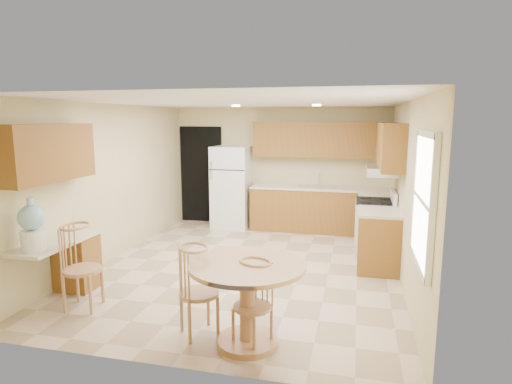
% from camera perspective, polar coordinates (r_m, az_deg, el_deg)
% --- Properties ---
extents(floor, '(5.50, 5.50, 0.00)m').
position_cam_1_polar(floor, '(6.68, -1.24, -10.04)').
color(floor, '#CDB295').
rests_on(floor, ground).
extents(ceiling, '(4.50, 5.50, 0.02)m').
position_cam_1_polar(ceiling, '(6.30, -1.33, 11.90)').
color(ceiling, white).
rests_on(ceiling, wall_back).
extents(wall_back, '(4.50, 0.02, 2.50)m').
position_cam_1_polar(wall_back, '(9.04, 3.15, 3.28)').
color(wall_back, beige).
rests_on(wall_back, floor).
extents(wall_front, '(4.50, 0.02, 2.50)m').
position_cam_1_polar(wall_front, '(3.83, -11.82, -5.74)').
color(wall_front, beige).
rests_on(wall_front, floor).
extents(wall_left, '(0.02, 5.50, 2.50)m').
position_cam_1_polar(wall_left, '(7.27, -18.71, 1.22)').
color(wall_left, beige).
rests_on(wall_left, floor).
extents(wall_right, '(0.02, 5.50, 2.50)m').
position_cam_1_polar(wall_right, '(6.20, 19.26, -0.20)').
color(wall_right, beige).
rests_on(wall_right, floor).
extents(doorway, '(0.90, 0.02, 2.10)m').
position_cam_1_polar(doorway, '(9.51, -7.31, 2.32)').
color(doorway, black).
rests_on(doorway, floor).
extents(base_cab_back, '(2.75, 0.60, 0.87)m').
position_cam_1_polar(base_cab_back, '(8.76, 8.39, -2.42)').
color(base_cab_back, brown).
rests_on(base_cab_back, floor).
extents(counter_back, '(2.75, 0.63, 0.04)m').
position_cam_1_polar(counter_back, '(8.67, 8.47, 0.52)').
color(counter_back, beige).
rests_on(counter_back, base_cab_back).
extents(base_cab_right_a, '(0.60, 0.59, 0.87)m').
position_cam_1_polar(base_cab_right_a, '(8.15, 15.57, -3.58)').
color(base_cab_right_a, brown).
rests_on(base_cab_right_a, floor).
extents(counter_right_a, '(0.63, 0.59, 0.04)m').
position_cam_1_polar(counter_right_a, '(8.07, 15.72, -0.43)').
color(counter_right_a, beige).
rests_on(counter_right_a, base_cab_right_a).
extents(base_cab_right_b, '(0.60, 0.80, 0.87)m').
position_cam_1_polar(base_cab_right_b, '(6.75, 15.99, -6.36)').
color(base_cab_right_b, brown).
rests_on(base_cab_right_b, floor).
extents(counter_right_b, '(0.63, 0.80, 0.04)m').
position_cam_1_polar(counter_right_b, '(6.64, 16.17, -2.58)').
color(counter_right_b, beige).
rests_on(counter_right_b, base_cab_right_b).
extents(upper_cab_back, '(2.75, 0.33, 0.70)m').
position_cam_1_polar(upper_cab_back, '(8.71, 8.70, 6.91)').
color(upper_cab_back, brown).
rests_on(upper_cab_back, wall_back).
extents(upper_cab_right, '(0.33, 2.42, 0.70)m').
position_cam_1_polar(upper_cab_right, '(7.32, 17.31, 6.07)').
color(upper_cab_right, brown).
rests_on(upper_cab_right, wall_right).
extents(upper_cab_left, '(0.33, 1.40, 0.70)m').
position_cam_1_polar(upper_cab_left, '(5.82, -26.00, 4.71)').
color(upper_cab_left, brown).
rests_on(upper_cab_left, wall_left).
extents(sink, '(0.78, 0.44, 0.01)m').
position_cam_1_polar(sink, '(8.67, 8.31, 0.67)').
color(sink, silver).
rests_on(sink, counter_back).
extents(range_hood, '(0.50, 0.76, 0.14)m').
position_cam_1_polar(range_hood, '(7.32, 16.49, 2.73)').
color(range_hood, silver).
rests_on(range_hood, upper_cab_right).
extents(desk_pedestal, '(0.48, 0.42, 0.72)m').
position_cam_1_polar(desk_pedestal, '(6.27, -22.74, -8.71)').
color(desk_pedestal, brown).
rests_on(desk_pedestal, floor).
extents(desk_top, '(0.50, 1.20, 0.04)m').
position_cam_1_polar(desk_top, '(5.87, -25.18, -6.12)').
color(desk_top, beige).
rests_on(desk_top, desk_pedestal).
extents(window, '(0.06, 1.12, 1.30)m').
position_cam_1_polar(window, '(4.35, 21.52, -1.01)').
color(window, white).
rests_on(window, wall_right).
extents(can_light_a, '(0.14, 0.14, 0.02)m').
position_cam_1_polar(can_light_a, '(7.59, -2.70, 11.41)').
color(can_light_a, white).
rests_on(can_light_a, ceiling).
extents(can_light_b, '(0.14, 0.14, 0.02)m').
position_cam_1_polar(can_light_b, '(7.32, 8.10, 11.38)').
color(can_light_b, white).
rests_on(can_light_b, ceiling).
extents(refrigerator, '(0.75, 0.73, 1.70)m').
position_cam_1_polar(refrigerator, '(8.97, -3.26, 0.67)').
color(refrigerator, white).
rests_on(refrigerator, floor).
extents(stove, '(0.65, 0.76, 1.09)m').
position_cam_1_polar(stove, '(7.49, 15.56, -4.48)').
color(stove, white).
rests_on(stove, floor).
extents(dining_table, '(1.16, 1.16, 0.86)m').
position_cam_1_polar(dining_table, '(4.36, -1.16, -13.19)').
color(dining_table, tan).
rests_on(dining_table, floor).
extents(chair_table_a, '(0.42, 0.53, 0.96)m').
position_cam_1_polar(chair_table_a, '(4.51, -8.09, -12.18)').
color(chair_table_a, tan).
rests_on(chair_table_a, floor).
extents(chair_table_b, '(0.38, 0.43, 0.87)m').
position_cam_1_polar(chair_table_b, '(4.29, -0.77, -14.08)').
color(chair_table_b, tan).
rests_on(chair_table_b, floor).
extents(chair_desk, '(0.45, 0.58, 1.02)m').
position_cam_1_polar(chair_desk, '(5.47, -22.85, -8.52)').
color(chair_desk, tan).
rests_on(chair_desk, floor).
extents(water_crock, '(0.30, 0.30, 0.61)m').
position_cam_1_polar(water_crock, '(5.54, -27.68, -4.07)').
color(water_crock, white).
rests_on(water_crock, desk_top).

